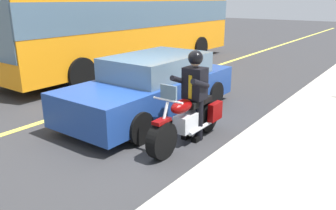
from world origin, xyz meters
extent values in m
plane|color=#333335|center=(0.00, 0.00, 0.00)|extent=(80.00, 80.00, 0.00)
cube|color=#E5DB4C|center=(0.00, -2.00, 0.01)|extent=(60.00, 0.16, 0.01)
cylinder|color=black|center=(0.70, 1.23, 0.33)|extent=(0.66, 0.21, 0.66)
cylinder|color=black|center=(-0.85, 1.21, 0.33)|extent=(0.66, 0.21, 0.66)
cube|color=silver|center=(-0.10, 1.22, 0.42)|extent=(0.56, 0.29, 0.32)
ellipsoid|color=#720505|center=(0.10, 1.22, 0.78)|extent=(0.56, 0.29, 0.24)
cube|color=black|center=(-0.45, 1.21, 0.74)|extent=(0.70, 0.29, 0.12)
cube|color=#720505|center=(-0.81, 1.43, 0.48)|extent=(0.40, 0.13, 0.36)
cube|color=#720505|center=(-0.80, 0.99, 0.48)|extent=(0.40, 0.13, 0.36)
cylinder|color=silver|center=(0.68, 1.23, 0.60)|extent=(0.35, 0.05, 0.76)
cylinder|color=silver|center=(0.52, 1.22, 1.00)|extent=(0.04, 0.60, 0.04)
cube|color=#720505|center=(0.70, 1.23, 0.68)|extent=(0.36, 0.16, 0.06)
cylinder|color=silver|center=(-0.41, 1.37, 0.26)|extent=(0.90, 0.09, 0.08)
cube|color=slate|center=(0.50, 1.22, 1.12)|extent=(0.04, 0.32, 0.28)
cylinder|color=black|center=(-0.36, 1.33, 0.42)|extent=(0.14, 0.14, 0.84)
cube|color=black|center=(-0.30, 1.33, 0.05)|extent=(0.26, 0.11, 0.10)
cylinder|color=black|center=(-0.35, 1.09, 0.42)|extent=(0.14, 0.14, 0.84)
cube|color=black|center=(-0.29, 1.09, 0.05)|extent=(0.26, 0.11, 0.10)
cube|color=black|center=(-0.35, 1.21, 1.12)|extent=(0.33, 0.40, 0.60)
cube|color=#B28C14|center=(-0.19, 1.21, 1.08)|extent=(0.02, 0.07, 0.44)
cylinder|color=black|center=(-0.18, 1.43, 1.18)|extent=(0.55, 0.11, 0.28)
cylinder|color=black|center=(-0.17, 0.99, 1.18)|extent=(0.55, 0.11, 0.28)
sphere|color=tan|center=(-0.35, 1.21, 1.55)|extent=(0.22, 0.22, 0.22)
sphere|color=black|center=(-0.35, 1.21, 1.60)|extent=(0.28, 0.28, 0.28)
cube|color=orange|center=(-5.03, -4.64, 1.77)|extent=(11.00, 2.50, 2.85)
cube|color=slate|center=(-5.03, -4.64, 2.10)|extent=(11.04, 2.52, 0.90)
cylinder|color=black|center=(-1.43, -3.44, 0.50)|extent=(1.00, 0.30, 1.00)
cylinder|color=black|center=(-1.43, -5.84, 0.50)|extent=(1.00, 0.30, 1.00)
cylinder|color=black|center=(-8.23, -3.44, 0.50)|extent=(1.00, 0.30, 1.00)
cylinder|color=black|center=(-8.23, -5.84, 0.50)|extent=(1.00, 0.30, 1.00)
cube|color=navy|center=(-0.98, -0.34, 0.55)|extent=(4.60, 1.80, 0.70)
cube|color=slate|center=(-1.18, -0.34, 1.10)|extent=(2.40, 1.60, 0.60)
cylinder|color=black|center=(0.47, 0.51, 0.32)|extent=(0.64, 0.22, 0.64)
cylinder|color=black|center=(0.47, -1.19, 0.32)|extent=(0.64, 0.22, 0.64)
cylinder|color=black|center=(-2.43, 0.51, 0.32)|extent=(0.64, 0.22, 0.64)
cylinder|color=black|center=(-2.43, -1.19, 0.32)|extent=(0.64, 0.22, 0.64)
cube|color=slate|center=(-13.25, -10.97, 2.00)|extent=(1.10, 0.06, 1.60)
cube|color=slate|center=(-8.46, -10.97, 2.00)|extent=(1.10, 0.06, 1.60)
cube|color=slate|center=(-3.67, -10.97, 2.00)|extent=(1.10, 0.06, 1.60)
camera|label=1|loc=(4.86, 4.43, 2.64)|focal=35.76mm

